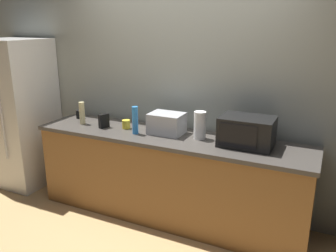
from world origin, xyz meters
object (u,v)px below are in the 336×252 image
(paper_towel_roll, at_px, (200,125))
(refrigerator, at_px, (20,113))
(bottle_hand_soap, at_px, (82,113))
(cordless_phone, at_px, (104,121))
(mug_yellow, at_px, (126,124))
(toaster_oven, at_px, (167,123))
(microwave, at_px, (247,132))
(bottle_spray_cleaner, at_px, (135,120))
(mug_black, at_px, (80,114))

(paper_towel_roll, bearing_deg, refrigerator, -178.78)
(paper_towel_roll, height_order, bottle_hand_soap, paper_towel_roll)
(cordless_phone, distance_m, mug_yellow, 0.24)
(toaster_oven, bearing_deg, refrigerator, -178.28)
(microwave, bearing_deg, toaster_oven, 179.14)
(toaster_oven, bearing_deg, bottle_hand_soap, -174.62)
(refrigerator, height_order, mug_yellow, refrigerator)
(paper_towel_roll, bearing_deg, cordless_phone, -174.51)
(bottle_spray_cleaner, xyz_separation_m, mug_black, (-0.90, 0.23, -0.09))
(toaster_oven, bearing_deg, microwave, -0.86)
(mug_black, bearing_deg, bottle_spray_cleaner, -14.18)
(paper_towel_roll, bearing_deg, microwave, -0.28)
(toaster_oven, xyz_separation_m, mug_black, (-1.18, 0.08, -0.06))
(cordless_phone, bearing_deg, microwave, 25.30)
(mug_yellow, bearing_deg, paper_towel_roll, 1.57)
(bottle_hand_soap, relative_size, mug_black, 2.51)
(microwave, distance_m, bottle_spray_cleaner, 1.10)
(toaster_oven, distance_m, mug_black, 1.18)
(cordless_phone, xyz_separation_m, bottle_spray_cleaner, (0.41, -0.03, 0.07))
(cordless_phone, distance_m, bottle_hand_soap, 0.31)
(cordless_phone, height_order, bottle_spray_cleaner, bottle_spray_cleaner)
(refrigerator, bearing_deg, cordless_phone, -2.21)
(bottle_hand_soap, xyz_separation_m, mug_yellow, (0.53, 0.06, -0.08))
(microwave, xyz_separation_m, paper_towel_roll, (-0.45, 0.00, 0.00))
(refrigerator, xyz_separation_m, microwave, (2.82, 0.05, 0.13))
(mug_yellow, bearing_deg, refrigerator, -178.97)
(paper_towel_roll, height_order, bottle_spray_cleaner, bottle_spray_cleaner)
(microwave, bearing_deg, mug_yellow, -179.09)
(paper_towel_roll, distance_m, bottle_spray_cleaner, 0.66)
(paper_towel_roll, relative_size, mug_black, 2.74)
(bottle_hand_soap, bearing_deg, bottle_spray_cleaner, -4.12)
(refrigerator, relative_size, bottle_spray_cleaner, 6.38)
(microwave, bearing_deg, cordless_phone, -176.25)
(paper_towel_roll, bearing_deg, mug_black, 176.60)
(refrigerator, distance_m, toaster_oven, 2.01)
(paper_towel_roll, xyz_separation_m, bottle_hand_soap, (-1.35, -0.08, -0.01))
(microwave, relative_size, cordless_phone, 3.20)
(cordless_phone, height_order, mug_yellow, cordless_phone)
(bottle_spray_cleaner, relative_size, mug_yellow, 3.05)
(bottle_hand_soap, distance_m, mug_yellow, 0.54)
(bottle_spray_cleaner, bearing_deg, mug_yellow, 148.11)
(refrigerator, distance_m, mug_yellow, 1.54)
(paper_towel_roll, relative_size, mug_yellow, 2.92)
(mug_black, bearing_deg, bottle_hand_soap, -43.65)
(refrigerator, bearing_deg, microwave, 0.98)
(bottle_hand_soap, distance_m, mug_black, 0.26)
(refrigerator, relative_size, microwave, 3.75)
(toaster_oven, bearing_deg, cordless_phone, -170.89)
(paper_towel_roll, bearing_deg, bottle_spray_cleaner, -168.13)
(bottle_spray_cleaner, distance_m, bottle_hand_soap, 0.71)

